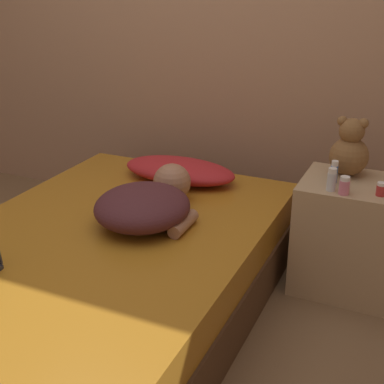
{
  "coord_description": "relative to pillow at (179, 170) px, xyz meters",
  "views": [
    {
      "loc": [
        1.21,
        -1.69,
        1.47
      ],
      "look_at": [
        0.33,
        0.25,
        0.58
      ],
      "focal_mm": 50.0,
      "sensor_mm": 36.0,
      "label": 1
    }
  ],
  "objects": [
    {
      "name": "teddy_bear",
      "position": [
        0.88,
        0.05,
        0.22
      ],
      "size": [
        0.18,
        0.18,
        0.28
      ],
      "color": "brown",
      "rests_on": "nightstand"
    },
    {
      "name": "bed",
      "position": [
        -0.02,
        -0.77,
        -0.26
      ],
      "size": [
        1.3,
        2.01,
        0.4
      ],
      "color": "#4C331E",
      "rests_on": "ground_plane"
    },
    {
      "name": "wall_back",
      "position": [
        -0.02,
        0.52,
        0.84
      ],
      "size": [
        8.0,
        0.06,
        2.6
      ],
      "color": "tan",
      "rests_on": "ground_plane"
    },
    {
      "name": "bottle_red",
      "position": [
        1.05,
        -0.16,
        0.13
      ],
      "size": [
        0.04,
        0.04,
        0.06
      ],
      "color": "#B72D2D",
      "rests_on": "nightstand"
    },
    {
      "name": "ground_plane",
      "position": [
        -0.02,
        -0.77,
        -0.46
      ],
      "size": [
        12.0,
        12.0,
        0.0
      ],
      "primitive_type": "plane",
      "color": "brown"
    },
    {
      "name": "bottle_blue",
      "position": [
        0.84,
        -0.09,
        0.15
      ],
      "size": [
        0.03,
        0.03,
        0.11
      ],
      "color": "#3866B2",
      "rests_on": "nightstand"
    },
    {
      "name": "nightstand",
      "position": [
        0.93,
        -0.04,
        -0.18
      ],
      "size": [
        0.48,
        0.42,
        0.56
      ],
      "color": "tan",
      "rests_on": "ground_plane"
    },
    {
      "name": "pillow",
      "position": [
        0.0,
        0.0,
        0.0
      ],
      "size": [
        0.64,
        0.32,
        0.11
      ],
      "color": "red",
      "rests_on": "bed"
    },
    {
      "name": "bottle_pink",
      "position": [
        0.9,
        -0.21,
        0.14
      ],
      "size": [
        0.05,
        0.05,
        0.08
      ],
      "color": "pink",
      "rests_on": "nightstand"
    },
    {
      "name": "person_lying",
      "position": [
        0.09,
        -0.51,
        0.03
      ],
      "size": [
        0.44,
        0.63,
        0.19
      ],
      "rotation": [
        0.0,
        0.0,
        0.01
      ],
      "color": "#4C2328",
      "rests_on": "bed"
    },
    {
      "name": "bottle_clear",
      "position": [
        0.84,
        -0.19,
        0.15
      ],
      "size": [
        0.04,
        0.04,
        0.11
      ],
      "color": "silver",
      "rests_on": "nightstand"
    }
  ]
}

